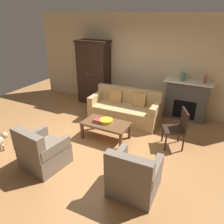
% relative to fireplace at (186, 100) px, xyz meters
% --- Properties ---
extents(ground_plane, '(9.60, 9.60, 0.00)m').
position_rel_fireplace_xyz_m(ground_plane, '(-1.55, -2.30, -0.57)').
color(ground_plane, '#B27A47').
extents(back_wall, '(7.20, 0.10, 2.80)m').
position_rel_fireplace_xyz_m(back_wall, '(-1.55, 0.25, 0.83)').
color(back_wall, beige).
rests_on(back_wall, ground).
extents(fireplace, '(1.26, 0.48, 1.12)m').
position_rel_fireplace_xyz_m(fireplace, '(0.00, 0.00, 0.00)').
color(fireplace, '#4C4947').
rests_on(fireplace, ground).
extents(armoire, '(1.06, 0.57, 2.03)m').
position_rel_fireplace_xyz_m(armoire, '(-2.95, -0.08, 0.45)').
color(armoire, black).
rests_on(armoire, ground).
extents(couch, '(1.94, 0.90, 0.86)m').
position_rel_fireplace_xyz_m(couch, '(-1.49, -0.85, -0.25)').
color(couch, tan).
rests_on(couch, ground).
extents(coffee_table, '(1.10, 0.60, 0.42)m').
position_rel_fireplace_xyz_m(coffee_table, '(-1.49, -1.97, -0.20)').
color(coffee_table, brown).
rests_on(coffee_table, ground).
extents(fruit_bowl, '(0.32, 0.32, 0.07)m').
position_rel_fireplace_xyz_m(fruit_bowl, '(-1.50, -1.95, -0.11)').
color(fruit_bowl, gold).
rests_on(fruit_bowl, coffee_table).
extents(book_stack, '(0.26, 0.19, 0.07)m').
position_rel_fireplace_xyz_m(book_stack, '(-1.66, -2.02, -0.11)').
color(book_stack, gray).
rests_on(book_stack, coffee_table).
extents(mantel_vase_jade, '(0.15, 0.15, 0.20)m').
position_rel_fireplace_xyz_m(mantel_vase_jade, '(-0.18, -0.02, 0.65)').
color(mantel_vase_jade, slate).
rests_on(mantel_vase_jade, fireplace).
extents(mantel_vase_terracotta, '(0.09, 0.09, 0.21)m').
position_rel_fireplace_xyz_m(mantel_vase_terracotta, '(0.38, -0.02, 0.66)').
color(mantel_vase_terracotta, '#A86042').
rests_on(mantel_vase_terracotta, fireplace).
extents(armchair_near_left, '(0.86, 0.86, 0.88)m').
position_rel_fireplace_xyz_m(armchair_near_left, '(-2.10, -3.44, -0.25)').
color(armchair_near_left, '#756656').
rests_on(armchair_near_left, ground).
extents(armchair_near_right, '(0.80, 0.79, 0.88)m').
position_rel_fireplace_xyz_m(armchair_near_right, '(-0.26, -3.27, -0.25)').
color(armchair_near_right, '#756656').
rests_on(armchair_near_right, ground).
extents(side_chair_wooden, '(0.58, 0.58, 0.90)m').
position_rel_fireplace_xyz_m(side_chair_wooden, '(0.10, -1.56, -0.06)').
color(side_chair_wooden, black).
rests_on(side_chair_wooden, ground).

